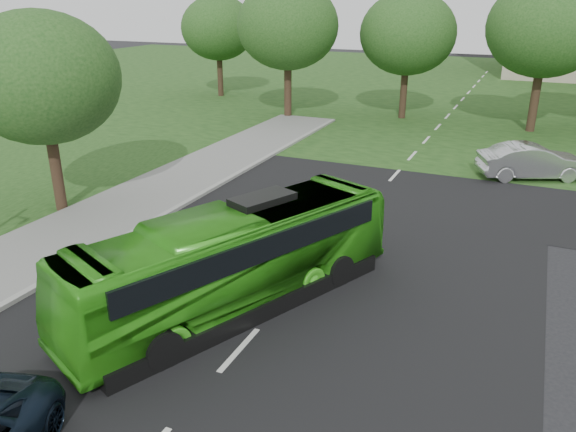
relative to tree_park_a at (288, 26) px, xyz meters
The scene contains 9 objects.
ground 27.86m from the tree_park_a, 66.94° to the right, with size 160.00×160.00×0.00m, color black.
street_surfaces 12.23m from the tree_park_a, 12.18° to the right, with size 120.00×120.00×0.15m.
tree_park_a is the anchor object (origin of this frame).
tree_park_b 8.29m from the tree_park_a, 21.80° to the left, with size 6.60×6.60×8.65m.
tree_park_c 16.50m from the tree_park_a, ahead, with size 7.16×7.16×9.52m.
tree_park_f 11.18m from the tree_park_a, 146.03° to the left, with size 6.28×6.28×8.38m.
tree_side_near 21.23m from the tree_park_a, 92.30° to the right, with size 5.92×5.92×7.87m.
bus 27.17m from the tree_park_a, 69.23° to the right, with size 2.40×10.25×2.86m, color green.
sedan 19.64m from the tree_park_a, 27.35° to the right, with size 1.76×5.05×1.66m, color #B5B6BA.
Camera 1 is at (5.90, -12.32, 8.26)m, focal length 35.00 mm.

